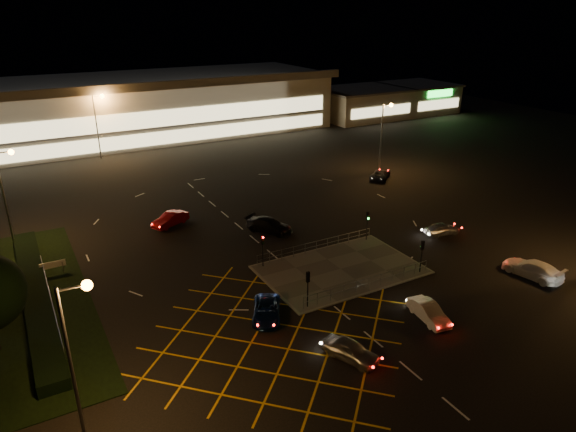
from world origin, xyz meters
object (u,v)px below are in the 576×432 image
signal_nw (263,244)px  car_approach_white (532,269)px  signal_se (422,250)px  car_circ_red (170,219)px  car_far_dkgrey (269,225)px  car_left_blue (267,310)px  car_queue_white (429,312)px  signal_ne (367,220)px  signal_sw (308,282)px  car_right_silver (442,229)px  car_east_grey (380,174)px  car_near_silver (351,350)px

signal_nw → car_approach_white: (20.34, -13.41, -1.59)m
signal_se → car_circ_red: signal_se is taller
signal_se → car_far_dkgrey: (-7.73, 14.98, -1.61)m
car_left_blue → car_approach_white: size_ratio=0.86×
car_queue_white → car_circ_red: car_circ_red is taller
signal_ne → car_approach_white: signal_ne is taller
signal_ne → car_far_dkgrey: 10.55m
signal_sw → car_far_dkgrey: (4.27, 14.98, -1.61)m
car_left_blue → car_right_silver: (23.45, 4.94, 0.02)m
signal_sw → car_left_blue: bearing=-6.0°
signal_se → car_east_grey: bearing=-121.3°
signal_ne → car_far_dkgrey: bearing=137.8°
signal_ne → car_circ_red: bearing=139.9°
signal_ne → car_approach_white: (8.34, -13.41, -1.59)m
car_circ_red → car_approach_white: 36.94m
signal_se → signal_nw: same height
car_queue_white → car_east_grey: bearing=65.9°
signal_ne → car_far_dkgrey: size_ratio=0.60×
car_near_silver → car_east_grey: (27.26, 30.80, -0.07)m
signal_nw → car_queue_white: size_ratio=0.77×
signal_se → car_near_silver: size_ratio=0.77×
signal_se → car_east_grey: signal_se is taller
car_circ_red → car_right_silver: bearing=30.2°
car_queue_white → car_circ_red: (-11.84, 27.92, 0.05)m
car_east_grey → car_approach_white: bearing=130.2°
signal_sw → signal_nw: bearing=-90.0°
car_far_dkgrey → car_east_grey: (22.22, 8.80, -0.13)m
car_left_blue → car_right_silver: car_right_silver is taller
car_near_silver → signal_se: bearing=7.3°
signal_sw → car_far_dkgrey: 15.66m
signal_se → signal_sw: bearing=0.0°
signal_se → signal_ne: 7.99m
signal_nw → car_left_blue: (-3.50, -7.62, -1.73)m
car_near_silver → car_far_dkgrey: car_far_dkgrey is taller
car_near_silver → car_east_grey: size_ratio=0.91×
signal_se → car_right_silver: bearing=-146.2°
signal_sw → car_left_blue: signal_sw is taller
signal_ne → car_near_silver: (-12.77, -15.00, -1.67)m
signal_se → car_approach_white: 10.07m
car_queue_white → car_left_blue: size_ratio=0.90×
signal_sw → signal_ne: (12.00, 7.99, 0.00)m
car_left_blue → car_queue_white: bearing=-1.6°
signal_nw → car_near_silver: (-0.77, -15.00, -1.67)m
signal_sw → signal_se: 12.00m
car_left_blue → car_right_silver: bearing=40.8°
car_far_dkgrey → car_near_silver: bearing=-136.0°
car_left_blue → car_east_grey: bearing=66.9°
car_near_silver → signal_nw: bearing=65.6°
signal_nw → car_left_blue: size_ratio=0.69×
car_near_silver → car_circ_red: 29.16m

